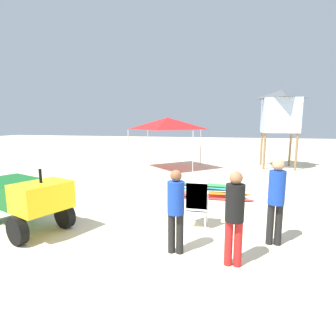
{
  "coord_description": "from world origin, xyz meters",
  "views": [
    {
      "loc": [
        1.34,
        -5.47,
        2.47
      ],
      "look_at": [
        -0.49,
        2.33,
        1.11
      ],
      "focal_mm": 28.81,
      "sensor_mm": 36.0,
      "label": 1
    }
  ],
  "objects_px": {
    "utility_cart": "(23,196)",
    "lifeguard_tower": "(280,111)",
    "stacked_plastic_chairs": "(197,199)",
    "lifeguard_near_right": "(276,196)",
    "lifeguard_near_left": "(176,206)",
    "popup_canopy": "(168,123)",
    "surfboard_pile": "(212,192)",
    "lifeguard_near_center": "(235,213)"
  },
  "relations": [
    {
      "from": "utility_cart",
      "to": "popup_canopy",
      "type": "xyz_separation_m",
      "value": [
        1.38,
        8.82,
        1.63
      ]
    },
    {
      "from": "surfboard_pile",
      "to": "utility_cart",
      "type": "bearing_deg",
      "value": -139.13
    },
    {
      "from": "utility_cart",
      "to": "lifeguard_near_left",
      "type": "distance_m",
      "value": 3.74
    },
    {
      "from": "stacked_plastic_chairs",
      "to": "surfboard_pile",
      "type": "height_order",
      "value": "stacked_plastic_chairs"
    },
    {
      "from": "surfboard_pile",
      "to": "lifeguard_tower",
      "type": "relative_size",
      "value": 0.62
    },
    {
      "from": "lifeguard_near_left",
      "to": "lifeguard_near_right",
      "type": "distance_m",
      "value": 2.05
    },
    {
      "from": "stacked_plastic_chairs",
      "to": "lifeguard_tower",
      "type": "height_order",
      "value": "lifeguard_tower"
    },
    {
      "from": "lifeguard_near_left",
      "to": "popup_canopy",
      "type": "xyz_separation_m",
      "value": [
        -2.34,
        9.21,
        1.49
      ]
    },
    {
      "from": "utility_cart",
      "to": "popup_canopy",
      "type": "height_order",
      "value": "popup_canopy"
    },
    {
      "from": "popup_canopy",
      "to": "surfboard_pile",
      "type": "bearing_deg",
      "value": -62.49
    },
    {
      "from": "lifeguard_near_left",
      "to": "lifeguard_tower",
      "type": "height_order",
      "value": "lifeguard_tower"
    },
    {
      "from": "stacked_plastic_chairs",
      "to": "lifeguard_near_right",
      "type": "distance_m",
      "value": 1.75
    },
    {
      "from": "lifeguard_near_center",
      "to": "popup_canopy",
      "type": "relative_size",
      "value": 0.52
    },
    {
      "from": "stacked_plastic_chairs",
      "to": "lifeguard_near_right",
      "type": "bearing_deg",
      "value": -17.48
    },
    {
      "from": "lifeguard_near_center",
      "to": "utility_cart",
      "type": "bearing_deg",
      "value": 172.65
    },
    {
      "from": "stacked_plastic_chairs",
      "to": "popup_canopy",
      "type": "height_order",
      "value": "popup_canopy"
    },
    {
      "from": "lifeguard_tower",
      "to": "lifeguard_near_center",
      "type": "bearing_deg",
      "value": -102.09
    },
    {
      "from": "stacked_plastic_chairs",
      "to": "surfboard_pile",
      "type": "bearing_deg",
      "value": 86.46
    },
    {
      "from": "surfboard_pile",
      "to": "lifeguard_near_right",
      "type": "xyz_separation_m",
      "value": [
        1.48,
        -3.14,
        0.79
      ]
    },
    {
      "from": "surfboard_pile",
      "to": "lifeguard_near_center",
      "type": "relative_size",
      "value": 1.55
    },
    {
      "from": "lifeguard_near_left",
      "to": "stacked_plastic_chairs",
      "type": "bearing_deg",
      "value": 79.91
    },
    {
      "from": "utility_cart",
      "to": "stacked_plastic_chairs",
      "type": "relative_size",
      "value": 2.34
    },
    {
      "from": "lifeguard_near_left",
      "to": "lifeguard_near_center",
      "type": "height_order",
      "value": "lifeguard_near_center"
    },
    {
      "from": "lifeguard_tower",
      "to": "stacked_plastic_chairs",
      "type": "bearing_deg",
      "value": -108.5
    },
    {
      "from": "surfboard_pile",
      "to": "popup_canopy",
      "type": "height_order",
      "value": "popup_canopy"
    },
    {
      "from": "lifeguard_tower",
      "to": "utility_cart",
      "type": "bearing_deg",
      "value": -124.15
    },
    {
      "from": "stacked_plastic_chairs",
      "to": "lifeguard_near_center",
      "type": "relative_size",
      "value": 0.72
    },
    {
      "from": "surfboard_pile",
      "to": "popup_canopy",
      "type": "relative_size",
      "value": 0.8
    },
    {
      "from": "utility_cart",
      "to": "lifeguard_tower",
      "type": "relative_size",
      "value": 0.67
    },
    {
      "from": "utility_cart",
      "to": "lifeguard_near_left",
      "type": "height_order",
      "value": "lifeguard_near_left"
    },
    {
      "from": "lifeguard_near_right",
      "to": "lifeguard_tower",
      "type": "relative_size",
      "value": 0.42
    },
    {
      "from": "surfboard_pile",
      "to": "lifeguard_near_center",
      "type": "height_order",
      "value": "lifeguard_near_center"
    },
    {
      "from": "lifeguard_near_left",
      "to": "lifeguard_tower",
      "type": "distance_m",
      "value": 11.7
    },
    {
      "from": "stacked_plastic_chairs",
      "to": "lifeguard_near_left",
      "type": "distance_m",
      "value": 1.37
    },
    {
      "from": "surfboard_pile",
      "to": "popup_canopy",
      "type": "bearing_deg",
      "value": 117.51
    },
    {
      "from": "lifeguard_near_left",
      "to": "popup_canopy",
      "type": "distance_m",
      "value": 9.62
    },
    {
      "from": "utility_cart",
      "to": "surfboard_pile",
      "type": "bearing_deg",
      "value": 40.87
    },
    {
      "from": "stacked_plastic_chairs",
      "to": "surfboard_pile",
      "type": "relative_size",
      "value": 0.46
    },
    {
      "from": "lifeguard_near_left",
      "to": "lifeguard_near_right",
      "type": "bearing_deg",
      "value": 23.32
    },
    {
      "from": "stacked_plastic_chairs",
      "to": "lifeguard_near_center",
      "type": "bearing_deg",
      "value": -61.99
    },
    {
      "from": "lifeguard_near_center",
      "to": "popup_canopy",
      "type": "height_order",
      "value": "popup_canopy"
    },
    {
      "from": "utility_cart",
      "to": "lifeguard_tower",
      "type": "bearing_deg",
      "value": 55.85
    }
  ]
}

